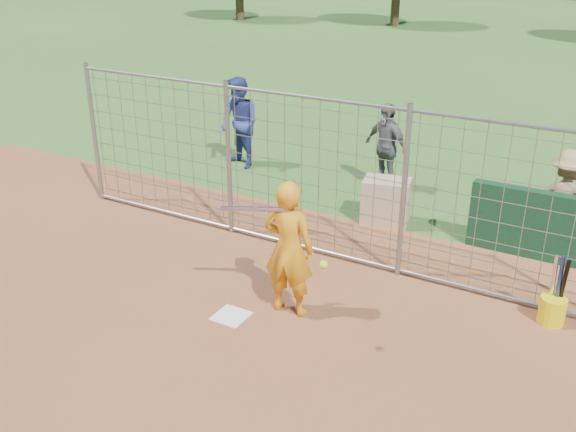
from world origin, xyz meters
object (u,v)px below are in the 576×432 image
Objects in this scene: batter at (289,249)px; equipment_bin at (386,201)px; bystander_a at (240,123)px; bystander_b at (386,147)px; bystander_c at (565,201)px; bucket_with_bats at (553,307)px.

batter is 2.35× the size of equipment_bin.
bystander_b is (3.23, 0.28, -0.10)m from bystander_a.
batter reaches higher than bystander_c.
batter reaches higher than bystander_b.
batter is 3.51m from bucket_with_bats.
batter is 3.42m from equipment_bin.
equipment_bin is at bearing 2.03° from bystander_a.
batter is at bearing -30.27° from bystander_a.
bystander_a is at bearing -153.91° from bystander_b.
bucket_with_bats is at bearing 108.50° from bystander_c.
bystander_a reaches higher than batter.
equipment_bin is 0.82× the size of bucket_with_bats.
bystander_a is 6.75m from bystander_c.
bystander_c is at bearing -4.78° from equipment_bin.
batter is at bearing -102.92° from equipment_bin.
batter is 4.71m from bystander_c.
batter reaches higher than bucket_with_bats.
bystander_b is at bearing 137.22° from bucket_with_bats.
bystander_a reaches higher than bystander_c.
batter is 0.97× the size of bystander_a.
bystander_a is at bearing -56.63° from batter.
bystander_c is at bearing 2.55° from bystander_b.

